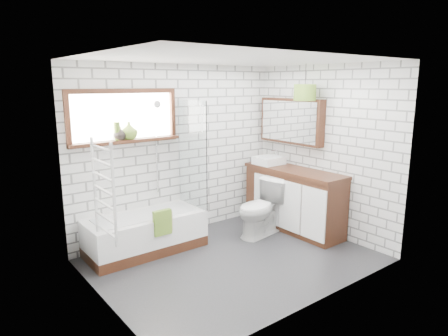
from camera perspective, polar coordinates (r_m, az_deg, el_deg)
floor at (r=5.28m, az=1.52°, el=-13.02°), size 3.40×2.60×0.01m
ceiling at (r=4.79m, az=1.69°, el=15.32°), size 3.40×2.60×0.01m
wall_back at (r=5.93m, az=-6.41°, el=2.44°), size 3.40×0.01×2.50m
wall_front at (r=3.99m, az=13.57°, el=-2.53°), size 3.40×0.01×2.50m
wall_left at (r=4.05m, az=-17.43°, el=-2.52°), size 0.01×2.60×2.50m
wall_right at (r=6.09m, az=14.13°, el=2.40°), size 0.01×2.60×2.50m
window at (r=5.44m, az=-14.02°, el=7.14°), size 1.52×0.16×0.68m
towel_radiator at (r=4.08m, az=-16.80°, el=-3.11°), size 0.06×0.52×1.00m
mirror_cabinet at (r=6.36m, az=9.57°, el=6.62°), size 0.16×1.20×0.70m
shower_riser at (r=5.68m, az=-9.64°, el=2.95°), size 0.02×0.02×1.30m
bathtub at (r=5.54m, az=-11.12°, el=-9.11°), size 1.57×0.69×0.51m
shower_screen at (r=5.64m, az=-4.60°, el=2.04°), size 0.02×0.72×1.50m
towel_green at (r=5.20m, az=-8.80°, el=-7.70°), size 0.24×0.07×0.33m
towel_beige at (r=5.22m, az=-8.49°, el=-7.63°), size 0.21×0.05×0.27m
vanity at (r=6.25m, az=9.90°, el=-4.41°), size 0.54×1.68×0.96m
basin at (r=6.42m, az=6.43°, el=1.10°), size 0.42×0.37×0.12m
tap at (r=6.52m, az=7.46°, el=1.90°), size 0.04×0.04×0.17m
toilet at (r=5.96m, az=5.32°, el=-5.74°), size 0.59×0.88×0.83m
vase_olive at (r=5.45m, az=-13.38°, el=5.01°), size 0.24×0.24×0.23m
vase_dark at (r=5.40m, az=-14.63°, el=4.61°), size 0.17×0.17×0.18m
bottle at (r=5.38m, az=-15.01°, el=4.87°), size 0.09×0.09×0.24m
pendant at (r=5.94m, az=11.48°, el=10.54°), size 0.32×0.32×0.23m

